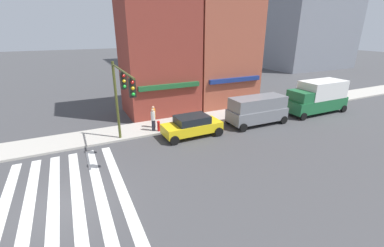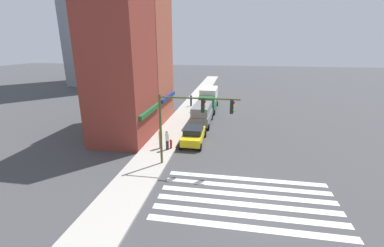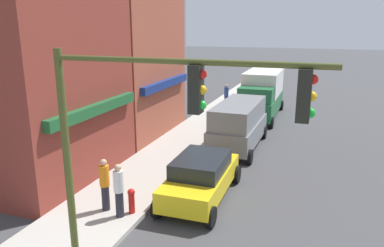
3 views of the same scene
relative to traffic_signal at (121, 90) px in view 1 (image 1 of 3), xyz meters
The scene contains 12 objects.
ground_plane 6.95m from the traffic_signal, 132.26° to the right, with size 200.00×200.00×0.00m, color #424244.
sidewalk_left 6.47m from the traffic_signal, 138.25° to the left, with size 120.00×3.00×0.15m.
crosswalk_stripes 6.95m from the traffic_signal, 132.26° to the right, with size 5.60×10.80×0.01m.
storefront_row 11.52m from the traffic_signal, 41.28° to the left, with size 13.18×5.30×14.38m.
traffic_signal is the anchor object (origin of this frame).
sedan_yellow 5.99m from the traffic_signal, ahead, with size 4.43×2.02×1.59m.
van_grey 11.41m from the traffic_signal, ahead, with size 5.03×2.22×2.34m.
box_truck_green 18.30m from the traffic_signal, ahead, with size 6.21×2.42×3.04m.
pedestrian_orange_vest 5.24m from the traffic_signal, 47.99° to the left, with size 0.32×0.32×1.77m.
pedestrian_blue_shirt 19.68m from the traffic_signal, ahead, with size 0.32×0.32×1.77m.
pedestrian_white_shirt 4.73m from the traffic_signal, 43.81° to the left, with size 0.32×0.32×1.77m.
fire_hydrant 5.11m from the traffic_signal, 37.52° to the left, with size 0.24×0.24×0.84m.
Camera 1 is at (0.99, -11.32, 7.62)m, focal length 24.00 mm.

